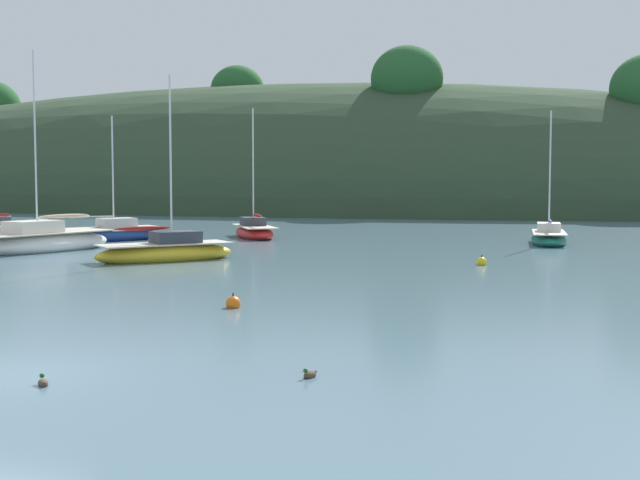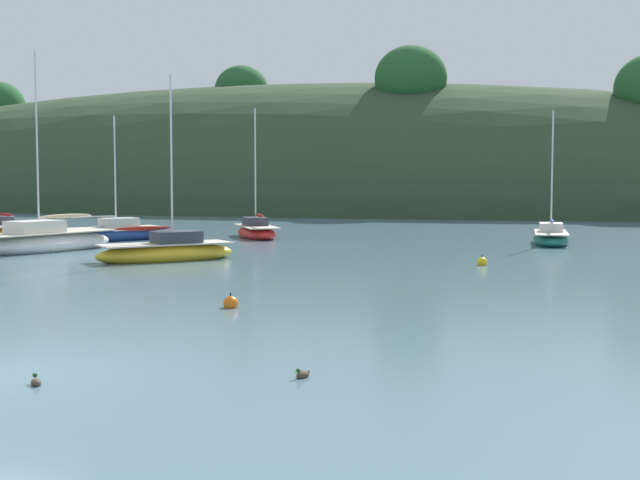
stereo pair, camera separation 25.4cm
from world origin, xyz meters
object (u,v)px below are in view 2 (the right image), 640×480
sailboat_navy_dinghy (112,234)px  duck_lone_right (302,375)px  mooring_buoy_outer (231,303)px  sailboat_blue_center (551,238)px  sailboat_orange_cutter (1,230)px  mooring_buoy_inner (482,262)px  sailboat_teal_outer (167,252)px  sailboat_white_near (45,242)px  duck_trailing (36,382)px  sailboat_black_sloop (256,231)px

sailboat_navy_dinghy → duck_lone_right: sailboat_navy_dinghy is taller
mooring_buoy_outer → duck_lone_right: bearing=-57.5°
sailboat_blue_center → sailboat_navy_dinghy: (-24.91, -5.11, 0.03)m
sailboat_orange_cutter → mooring_buoy_inner: bearing=-15.0°
sailboat_teal_outer → sailboat_white_near: size_ratio=0.83×
sailboat_teal_outer → duck_trailing: sailboat_teal_outer is taller
sailboat_blue_center → duck_lone_right: sailboat_blue_center is taller
sailboat_blue_center → sailboat_white_near: bearing=-152.7°
sailboat_navy_dinghy → mooring_buoy_inner: sailboat_navy_dinghy is taller
sailboat_white_near → mooring_buoy_inner: bearing=-0.6°
sailboat_orange_cutter → sailboat_black_sloop: sailboat_orange_cutter is taller
sailboat_orange_cutter → duck_lone_right: 43.27m
mooring_buoy_inner → mooring_buoy_outer: bearing=-110.4°
sailboat_navy_dinghy → sailboat_teal_outer: sailboat_teal_outer is taller
sailboat_black_sloop → duck_trailing: 38.20m
sailboat_blue_center → sailboat_white_near: (-24.26, -12.52, 0.11)m
mooring_buoy_inner → duck_trailing: (-4.93, -24.17, -0.07)m
sailboat_teal_outer → mooring_buoy_inner: sailboat_teal_outer is taller
sailboat_orange_cutter → sailboat_blue_center: (33.34, 4.37, -0.02)m
sailboat_white_near → mooring_buoy_outer: size_ratio=19.17×
sailboat_white_near → duck_lone_right: (21.65, -22.31, -0.42)m
sailboat_orange_cutter → sailboat_white_near: bearing=-41.9°
sailboat_black_sloop → duck_lone_right: sailboat_black_sloop is taller
sailboat_navy_dinghy → sailboat_teal_outer: bearing=-48.1°
sailboat_blue_center → duck_lone_right: size_ratio=18.17×
sailboat_blue_center → mooring_buoy_outer: 28.18m
sailboat_teal_outer → mooring_buoy_outer: (8.52, -12.14, -0.28)m
sailboat_white_near → mooring_buoy_outer: 22.27m
sailboat_orange_cutter → duck_trailing: 41.84m
mooring_buoy_inner → duck_trailing: mooring_buoy_inner is taller
sailboat_white_near → mooring_buoy_outer: bearing=-41.1°
mooring_buoy_outer → sailboat_orange_cutter: bearing=138.6°
sailboat_navy_dinghy → sailboat_white_near: (0.66, -7.41, 0.08)m
sailboat_orange_cutter → sailboat_teal_outer: bearing=-31.6°
sailboat_white_near → sailboat_black_sloop: 13.95m
sailboat_blue_center → duck_trailing: sailboat_blue_center is taller
mooring_buoy_outer → sailboat_teal_outer: bearing=125.1°
mooring_buoy_inner → sailboat_white_near: bearing=179.4°
sailboat_blue_center → sailboat_white_near: size_ratio=0.74×
duck_trailing → mooring_buoy_inner: bearing=78.5°
sailboat_orange_cutter → sailboat_teal_outer: 20.35m
sailboat_orange_cutter → sailboat_navy_dinghy: size_ratio=1.18×
mooring_buoy_inner → sailboat_teal_outer: bearing=-170.7°
sailboat_black_sloop → duck_trailing: sailboat_black_sloop is taller
sailboat_white_near → mooring_buoy_outer: sailboat_white_near is taller
sailboat_blue_center → duck_trailing: (-7.06, -36.92, -0.31)m
duck_lone_right → duck_trailing: bearing=-154.8°
sailboat_blue_center → sailboat_teal_outer: sailboat_teal_outer is taller
sailboat_blue_center → duck_trailing: 37.59m
mooring_buoy_inner → duck_lone_right: 22.09m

